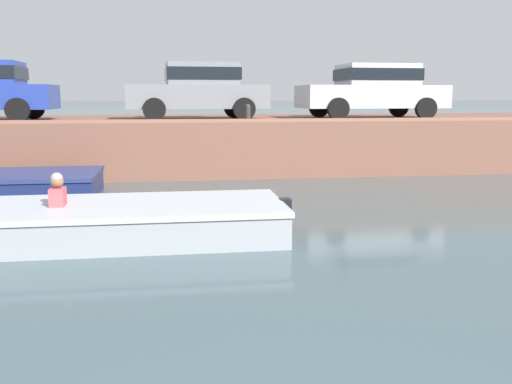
# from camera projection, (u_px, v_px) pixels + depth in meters

# --- Properties ---
(ground_plane) EXTENTS (400.00, 400.00, 0.00)m
(ground_plane) POSITION_uv_depth(u_px,v_px,m) (220.00, 246.00, 8.08)
(ground_plane) COLOR #3D5156
(far_quay_wall) EXTENTS (60.00, 6.00, 1.45)m
(far_quay_wall) POSITION_uv_depth(u_px,v_px,m) (193.00, 142.00, 17.02)
(far_quay_wall) COLOR brown
(far_quay_wall) RESTS_ON ground
(far_wall_coping) EXTENTS (60.00, 0.24, 0.08)m
(far_wall_coping) POSITION_uv_depth(u_px,v_px,m) (197.00, 121.00, 14.09)
(far_wall_coping) COLOR #925F4C
(far_wall_coping) RESTS_ON far_quay_wall
(motorboat_passing) EXTENTS (6.18, 2.00, 1.02)m
(motorboat_passing) POSITION_uv_depth(u_px,v_px,m) (95.00, 223.00, 8.36)
(motorboat_passing) COLOR #93999E
(motorboat_passing) RESTS_ON ground
(car_left_inner_grey) EXTENTS (3.91, 2.03, 1.54)m
(car_left_inner_grey) POSITION_uv_depth(u_px,v_px,m) (199.00, 89.00, 15.77)
(car_left_inner_grey) COLOR slate
(car_left_inner_grey) RESTS_ON far_quay_wall
(car_centre_silver) EXTENTS (4.20, 2.09, 1.54)m
(car_centre_silver) POSITION_uv_depth(u_px,v_px,m) (373.00, 89.00, 16.50)
(car_centre_silver) COLOR #B7BABC
(car_centre_silver) RESTS_ON far_quay_wall
(mooring_bollard_mid) EXTENTS (0.15, 0.15, 0.45)m
(mooring_bollard_mid) POSITION_uv_depth(u_px,v_px,m) (248.00, 112.00, 14.37)
(mooring_bollard_mid) COLOR #2D2B28
(mooring_bollard_mid) RESTS_ON far_quay_wall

